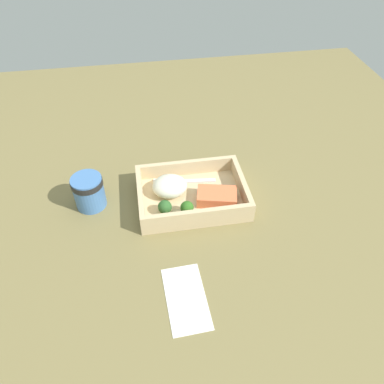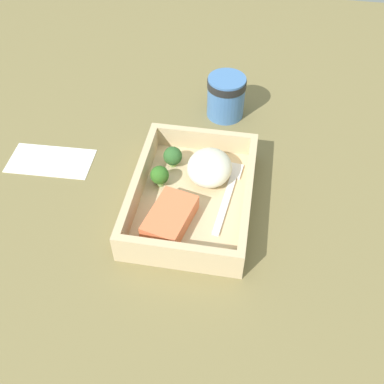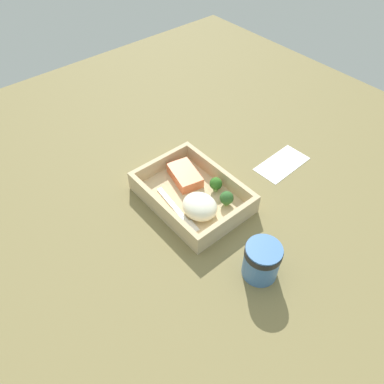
{
  "view_description": "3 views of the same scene",
  "coord_description": "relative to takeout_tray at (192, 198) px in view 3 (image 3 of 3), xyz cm",
  "views": [
    {
      "loc": [
        10.69,
        64.45,
        64.63
      ],
      "look_at": [
        0.0,
        0.0,
        2.7
      ],
      "focal_mm": 35.0,
      "sensor_mm": 36.0,
      "label": 1
    },
    {
      "loc": [
        -47.38,
        -8.06,
        55.32
      ],
      "look_at": [
        0.0,
        0.0,
        2.7
      ],
      "focal_mm": 42.0,
      "sensor_mm": 36.0,
      "label": 2
    },
    {
      "loc": [
        46.56,
        -39.26,
        66.64
      ],
      "look_at": [
        0.0,
        0.0,
        2.7
      ],
      "focal_mm": 35.0,
      "sensor_mm": 36.0,
      "label": 3
    }
  ],
  "objects": [
    {
      "name": "ground_plane",
      "position": [
        0.0,
        0.0,
        -1.6
      ],
      "size": [
        160.0,
        160.0,
        2.0
      ],
      "primitive_type": "cube",
      "color": "olive"
    },
    {
      "name": "takeout_tray",
      "position": [
        0.0,
        0.0,
        0.0
      ],
      "size": [
        25.86,
        18.72,
        1.2
      ],
      "primitive_type": "cube",
      "color": "#CCB285",
      "rests_on": "ground_plane"
    },
    {
      "name": "tray_rim",
      "position": [
        0.0,
        0.0,
        2.59
      ],
      "size": [
        25.86,
        18.72,
        3.98
      ],
      "color": "#CCB285",
      "rests_on": "takeout_tray"
    },
    {
      "name": "salmon_fillet",
      "position": [
        -5.6,
        2.42,
        1.94
      ],
      "size": [
        10.4,
        7.72,
        2.69
      ],
      "primitive_type": "cube",
      "rotation": [
        0.0,
        0.0,
        -0.23
      ],
      "color": "#EC7144",
      "rests_on": "takeout_tray"
    },
    {
      "name": "mashed_potatoes",
      "position": [
        5.15,
        -2.05,
        2.92
      ],
      "size": [
        8.42,
        7.41,
        4.64
      ],
      "primitive_type": "ellipsoid",
      "color": "silver",
      "rests_on": "takeout_tray"
    },
    {
      "name": "broccoli_floret_1",
      "position": [
        7.06,
        4.51,
        2.65
      ],
      "size": [
        3.23,
        3.23,
        3.74
      ],
      "color": "#7CA350",
      "rests_on": "takeout_tray"
    },
    {
      "name": "broccoli_floret_2",
      "position": [
        2.1,
        5.68,
        2.77
      ],
      "size": [
        3.08,
        3.08,
        3.8
      ],
      "color": "#7DA65E",
      "rests_on": "takeout_tray"
    },
    {
      "name": "fork",
      "position": [
        2.09,
        -5.69,
        0.82
      ],
      "size": [
        15.89,
        3.43,
        0.44
      ],
      "color": "silver",
      "rests_on": "takeout_tray"
    },
    {
      "name": "paper_cup",
      "position": [
        24.19,
        -2.49,
        4.02
      ],
      "size": [
        7.38,
        7.38,
        8.27
      ],
      "color": "#4574B2",
      "rests_on": "ground_plane"
    },
    {
      "name": "receipt_slip",
      "position": [
        5.57,
        26.5,
        -0.48
      ],
      "size": [
        8.22,
        15.11,
        0.24
      ],
      "primitive_type": "cube",
      "rotation": [
        0.0,
        0.0,
        0.04
      ],
      "color": "white",
      "rests_on": "ground_plane"
    }
  ]
}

